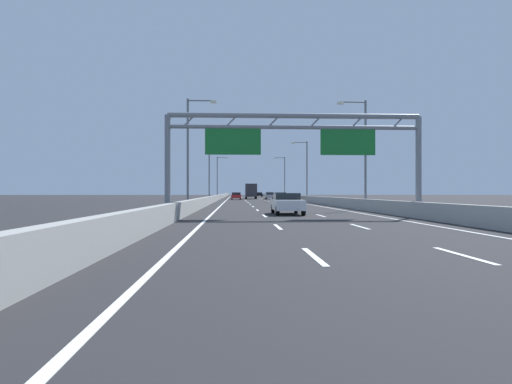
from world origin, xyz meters
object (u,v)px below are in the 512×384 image
at_px(sign_gantry, 294,139).
at_px(red_car, 236,196).
at_px(silver_car, 270,196).
at_px(streetlamp_left_distant, 218,175).
at_px(streetlamp_right_far, 305,167).
at_px(black_car, 259,195).
at_px(orange_car, 281,197).
at_px(box_truck, 251,191).
at_px(streetlamp_left_mid, 191,147).
at_px(streetlamp_right_distant, 284,175).
at_px(white_car, 287,203).
at_px(streetlamp_right_mid, 363,147).
at_px(streetlamp_left_far, 211,167).

bearing_deg(sign_gantry, red_car, 93.15).
bearing_deg(silver_car, streetlamp_left_distant, 137.20).
distance_m(streetlamp_right_far, black_car, 66.23).
height_order(orange_car, box_truck, box_truck).
bearing_deg(streetlamp_left_distant, streetlamp_left_mid, -90.00).
bearing_deg(streetlamp_right_distant, streetlamp_right_far, -90.00).
relative_size(streetlamp_left_distant, red_car, 2.12).
distance_m(streetlamp_left_mid, streetlamp_right_far, 35.44).
height_order(streetlamp_right_distant, orange_car, streetlamp_right_distant).
xyz_separation_m(black_car, box_truck, (-3.91, -38.87, 1.04)).
height_order(sign_gantry, white_car, sign_gantry).
distance_m(sign_gantry, streetlamp_left_distant, 75.97).
xyz_separation_m(streetlamp_left_mid, streetlamp_right_mid, (14.93, 0.00, 0.00)).
relative_size(streetlamp_right_distant, orange_car, 2.16).
bearing_deg(black_car, streetlamp_left_mid, -96.49).
height_order(streetlamp_right_mid, red_car, streetlamp_right_mid).
xyz_separation_m(sign_gantry, streetlamp_left_distant, (-7.41, 75.60, 0.60)).
distance_m(streetlamp_left_distant, streetlamp_right_distant, 14.93).
height_order(streetlamp_left_distant, orange_car, streetlamp_left_distant).
bearing_deg(streetlamp_left_distant, silver_car, -42.80).
distance_m(streetlamp_left_distant, silver_car, 15.60).
distance_m(streetlamp_left_mid, orange_car, 32.85).
xyz_separation_m(streetlamp_left_far, black_car, (11.17, 65.95, -4.68)).
relative_size(streetlamp_left_distant, box_truck, 1.27).
distance_m(silver_car, black_car, 43.92).
bearing_deg(box_truck, streetlamp_right_mid, -82.62).
relative_size(streetlamp_left_mid, box_truck, 1.27).
distance_m(sign_gantry, streetlamp_right_mid, 13.60).
relative_size(streetlamp_right_distant, box_truck, 1.27).
height_order(streetlamp_right_distant, box_truck, streetlamp_right_distant).
bearing_deg(streetlamp_right_mid, streetlamp_left_distant, 103.08).
xyz_separation_m(streetlamp_right_mid, streetlamp_right_distant, (0.00, 64.29, 0.00)).
bearing_deg(orange_car, streetlamp_left_mid, -109.44).
xyz_separation_m(streetlamp_left_far, streetlamp_left_distant, (0.00, 32.14, 0.00)).
distance_m(streetlamp_right_mid, streetlamp_left_far, 35.44).
distance_m(orange_car, white_car, 39.00).
distance_m(streetlamp_left_mid, silver_car, 55.46).
height_order(streetlamp_left_mid, streetlamp_left_distant, same).
xyz_separation_m(streetlamp_right_far, orange_car, (-4.11, -1.48, -4.67)).
xyz_separation_m(red_car, orange_car, (6.78, -19.23, 0.01)).
height_order(streetlamp_left_far, box_truck, streetlamp_left_far).
bearing_deg(red_car, box_truck, 70.98).
distance_m(streetlamp_left_far, silver_car, 25.02).
xyz_separation_m(streetlamp_left_mid, box_truck, (7.26, 59.23, -3.64)).
xyz_separation_m(streetlamp_left_mid, streetlamp_left_far, (0.00, 32.14, 0.00)).
height_order(streetlamp_right_mid, white_car, streetlamp_right_mid).
distance_m(black_car, box_truck, 39.08).
height_order(streetlamp_left_far, black_car, streetlamp_left_far).
xyz_separation_m(streetlamp_right_far, box_truck, (-7.67, 27.08, -3.64)).
bearing_deg(streetlamp_left_distant, box_truck, -34.88).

